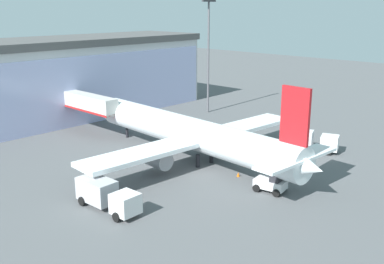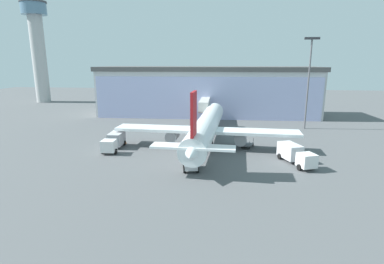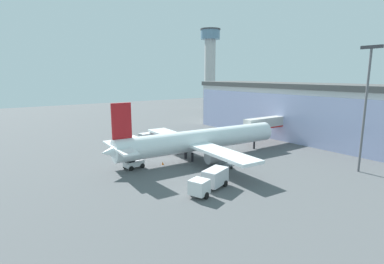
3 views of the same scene
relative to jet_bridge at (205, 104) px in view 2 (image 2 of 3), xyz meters
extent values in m
plane|color=#545659|center=(-0.11, -25.39, -4.58)|extent=(240.00, 240.00, 0.00)
cube|color=#B7B7B7|center=(-0.11, 11.60, 1.59)|extent=(60.18, 16.10, 12.34)
cube|color=#B0B6E5|center=(0.05, 4.03, 0.97)|extent=(58.68, 1.53, 11.11)
cube|color=#4E4E4E|center=(-0.11, 11.60, 8.36)|extent=(61.39, 16.42, 1.20)
cube|color=beige|center=(0.00, -0.11, 0.18)|extent=(2.30, 13.99, 2.40)
cube|color=red|center=(0.00, -0.11, -0.87)|extent=(2.34, 13.99, 0.30)
cylinder|color=#4C4C51|center=(-0.04, 5.13, -2.80)|extent=(0.70, 0.70, 3.56)
cylinder|color=#B0B0B0|center=(-63.36, 32.69, 10.98)|extent=(4.93, 4.93, 31.12)
cylinder|color=slate|center=(-63.36, 32.69, 28.54)|extent=(8.57, 8.57, 4.00)
cylinder|color=#3F3F44|center=(-63.36, 32.69, 30.84)|extent=(9.00, 9.00, 0.60)
cylinder|color=#59595E|center=(23.06, -4.51, 5.17)|extent=(0.36, 0.36, 19.49)
cube|color=#333338|center=(23.06, -4.51, 15.17)|extent=(3.20, 0.40, 0.50)
cylinder|color=white|center=(1.72, -20.81, -1.03)|extent=(5.63, 33.59, 3.89)
cone|color=white|center=(2.59, -4.12, -1.03)|extent=(4.04, 3.20, 3.89)
cone|color=white|center=(0.85, -37.50, -1.03)|extent=(3.71, 4.18, 3.50)
cube|color=white|center=(1.63, -22.48, -1.42)|extent=(32.32, 5.87, 0.50)
cube|color=white|center=(0.90, -36.51, -0.45)|extent=(11.11, 2.97, 0.30)
cube|color=red|center=(0.92, -36.01, 3.79)|extent=(0.53, 3.21, 5.75)
cylinder|color=gray|center=(-4.44, -21.66, -2.77)|extent=(2.26, 3.31, 2.10)
cylinder|color=gray|center=(7.76, -22.30, -2.77)|extent=(2.26, 3.31, 2.10)
cylinder|color=black|center=(0.41, -23.42, -3.78)|extent=(0.50, 0.50, 1.60)
cylinder|color=black|center=(2.74, -23.54, -3.78)|extent=(0.50, 0.50, 1.60)
cylinder|color=black|center=(2.43, -7.12, -3.78)|extent=(0.40, 0.40, 1.60)
cube|color=silver|center=(-13.96, -27.98, -3.18)|extent=(2.30, 2.30, 1.90)
cube|color=#B2B2B7|center=(-14.16, -23.79, -3.03)|extent=(2.39, 4.10, 2.20)
cylinder|color=black|center=(-12.86, -27.93, -4.13)|extent=(0.34, 0.91, 0.90)
cylinder|color=black|center=(-15.06, -28.04, -4.13)|extent=(0.34, 0.91, 0.90)
cylinder|color=black|center=(-13.11, -22.73, -4.13)|extent=(0.34, 0.91, 0.90)
cylinder|color=black|center=(-15.31, -22.84, -4.13)|extent=(0.34, 0.91, 0.90)
cube|color=silver|center=(16.51, -32.11, -3.18)|extent=(2.84, 2.84, 1.90)
cube|color=silver|center=(14.99, -28.19, -3.03)|extent=(3.49, 4.52, 2.20)
cylinder|color=black|center=(17.53, -31.71, -4.13)|extent=(0.60, 0.95, 0.90)
cylinder|color=black|center=(15.48, -32.50, -4.13)|extent=(0.60, 0.95, 0.90)
cylinder|color=black|center=(15.66, -26.86, -4.13)|extent=(0.60, 0.95, 0.90)
cylinder|color=black|center=(13.61, -27.65, -4.13)|extent=(0.60, 0.95, 0.90)
cube|color=slate|center=(9.05, -21.44, -4.06)|extent=(2.51, 3.19, 0.16)
cylinder|color=black|center=(8.79, -20.13, -4.36)|extent=(0.27, 0.45, 0.44)
cylinder|color=slate|center=(8.79, -20.13, -3.53)|extent=(0.08, 0.08, 0.90)
cylinder|color=black|center=(10.13, -20.66, -4.36)|extent=(0.27, 0.45, 0.44)
cylinder|color=slate|center=(10.13, -20.66, -3.53)|extent=(0.08, 0.08, 0.90)
cylinder|color=black|center=(7.97, -22.22, -4.36)|extent=(0.27, 0.45, 0.44)
cylinder|color=slate|center=(7.97, -22.22, -3.53)|extent=(0.08, 0.08, 0.90)
cylinder|color=black|center=(9.31, -22.74, -4.36)|extent=(0.27, 0.45, 0.44)
cylinder|color=slate|center=(9.31, -22.74, -3.53)|extent=(0.08, 0.08, 0.90)
cube|color=silver|center=(0.32, -33.94, -3.73)|extent=(2.29, 3.45, 0.90)
cube|color=#26262B|center=(0.42, -34.57, -2.78)|extent=(1.54, 1.21, 1.00)
cylinder|color=black|center=(-0.75, -32.98, -4.18)|extent=(0.47, 0.85, 0.80)
cylinder|color=black|center=(1.03, -32.69, -4.18)|extent=(0.47, 0.85, 0.80)
cylinder|color=black|center=(-0.39, -35.19, -4.18)|extent=(0.47, 0.85, 0.80)
cylinder|color=black|center=(1.39, -34.90, -4.18)|extent=(0.47, 0.85, 0.80)
cone|color=orange|center=(1.34, -28.90, -4.30)|extent=(0.36, 0.36, 0.55)
cone|color=orange|center=(-13.37, -21.40, -4.30)|extent=(0.36, 0.36, 0.55)
camera|label=1|loc=(-36.64, -58.45, 14.03)|focal=42.00mm
camera|label=2|loc=(4.87, -73.56, 10.33)|focal=28.00mm
camera|label=3|loc=(45.86, -53.79, 11.01)|focal=28.00mm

